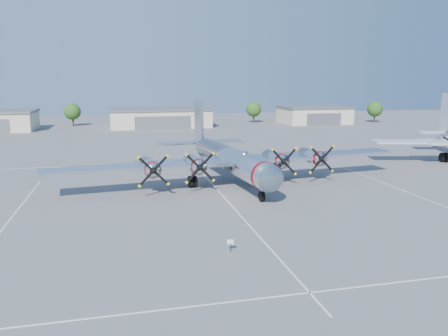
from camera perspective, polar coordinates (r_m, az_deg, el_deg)
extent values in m
plane|color=#555557|center=(48.70, 0.45, -4.34)|extent=(260.00, 260.00, 0.00)
cube|color=silver|center=(44.00, -27.12, -7.35)|extent=(0.15, 40.00, 0.01)
cube|color=silver|center=(44.05, 1.99, -6.04)|extent=(0.15, 40.00, 0.01)
cube|color=silver|center=(53.97, 25.21, -3.88)|extent=(0.15, 40.00, 0.01)
cube|color=silver|center=(29.17, 11.11, -15.70)|extent=(60.00, 0.15, 0.01)
cube|color=silver|center=(72.62, -4.22, 0.87)|extent=(60.00, 0.15, 0.01)
cube|color=#C2B99A|center=(128.48, -8.28, 6.41)|extent=(28.00, 14.00, 4.80)
cube|color=slate|center=(128.29, -8.31, 7.62)|extent=(28.60, 14.60, 0.60)
cube|color=slate|center=(121.54, -7.97, 5.86)|extent=(15.40, 0.20, 3.60)
cube|color=#C2B99A|center=(140.99, 11.68, 6.73)|extent=(20.00, 14.00, 4.80)
cube|color=slate|center=(140.81, 11.72, 7.82)|extent=(20.60, 14.60, 0.60)
cube|color=slate|center=(134.69, 12.93, 6.21)|extent=(11.00, 0.20, 3.60)
cylinder|color=#382619|center=(136.77, -19.11, 5.78)|extent=(0.50, 0.50, 2.80)
sphere|color=#224413|center=(136.55, -19.19, 6.97)|extent=(4.80, 4.80, 4.80)
cylinder|color=#382619|center=(140.23, 3.89, 6.50)|extent=(0.50, 0.50, 2.80)
sphere|color=#224413|center=(140.02, 3.90, 7.66)|extent=(4.80, 4.80, 4.80)
cylinder|color=#382619|center=(148.85, 19.04, 6.19)|extent=(0.50, 0.50, 2.80)
sphere|color=#224413|center=(148.66, 19.11, 7.28)|extent=(4.80, 4.80, 4.80)
cylinder|color=black|center=(34.69, 0.85, -10.28)|extent=(0.06, 0.06, 0.76)
cube|color=white|center=(34.53, 0.85, -9.62)|extent=(0.51, 0.18, 0.38)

